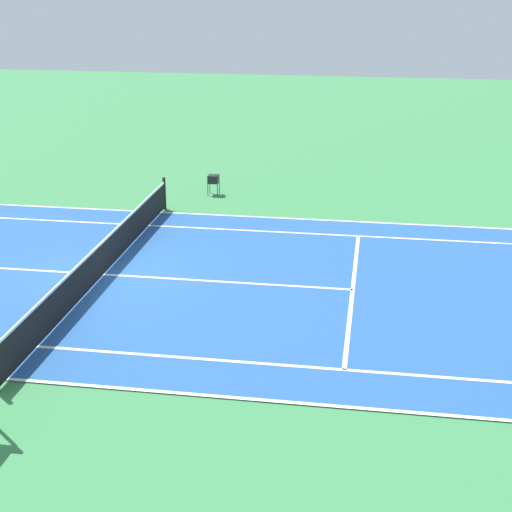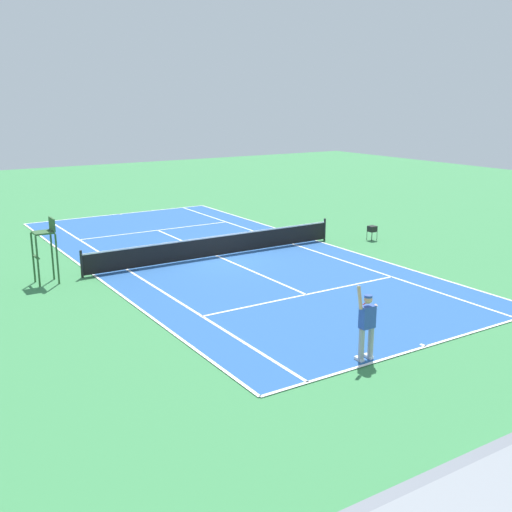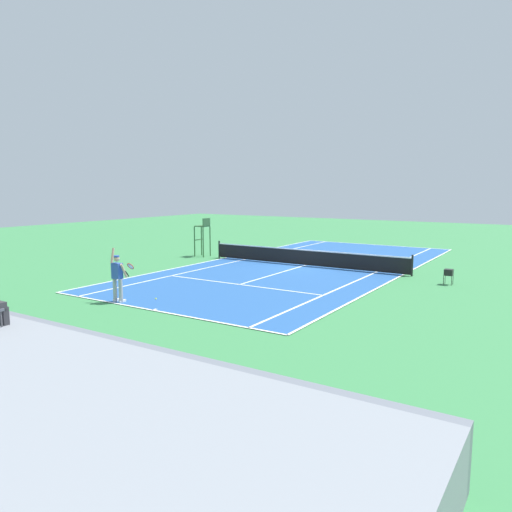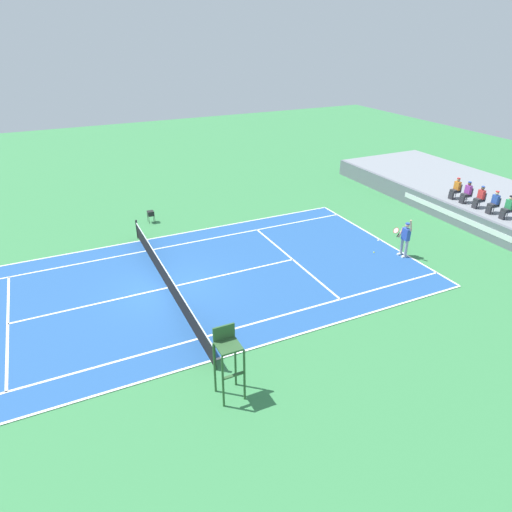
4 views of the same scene
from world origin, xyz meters
TOP-DOWN VIEW (x-y plane):
  - ground_plane at (0.00, 0.00)m, footprint 80.00×80.00m
  - court at (0.00, 0.00)m, footprint 11.08×23.88m
  - net at (0.00, 0.00)m, footprint 11.98×0.10m
  - ball_hopper at (-7.89, 1.23)m, footprint 0.36×0.36m

SIDE VIEW (x-z plane):
  - ground_plane at x=0.00m, z-range 0.00..0.00m
  - court at x=0.00m, z-range 0.00..0.02m
  - net at x=0.00m, z-range -0.01..1.06m
  - ball_hopper at x=-7.89m, z-range 0.22..0.92m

